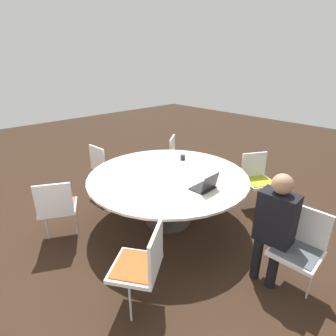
{
  "coord_description": "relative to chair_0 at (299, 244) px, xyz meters",
  "views": [
    {
      "loc": [
        -2.38,
        2.25,
        2.2
      ],
      "look_at": [
        0.0,
        0.0,
        0.84
      ],
      "focal_mm": 28.0,
      "sensor_mm": 36.0,
      "label": 1
    }
  ],
  "objects": [
    {
      "name": "conference_table",
      "position": [
        1.75,
        0.13,
        0.14
      ],
      "size": [
        2.18,
        2.18,
        0.74
      ],
      "color": "#333333",
      "rests_on": "ground_plane"
    },
    {
      "name": "person_0",
      "position": [
        0.24,
        0.09,
        0.19
      ],
      "size": [
        0.37,
        0.27,
        1.22
      ],
      "rotation": [
        0.0,
        0.0,
        6.32
      ],
      "color": "black",
      "rests_on": "ground_plane"
    },
    {
      "name": "handbag",
      "position": [
        3.06,
        -0.81,
        -0.38
      ],
      "size": [
        0.36,
        0.16,
        0.28
      ],
      "color": "#661E56",
      "rests_on": "ground_plane"
    },
    {
      "name": "coffee_cup",
      "position": [
        2.01,
        -0.44,
        0.26
      ],
      "size": [
        0.08,
        0.08,
        0.08
      ],
      "color": "black",
      "rests_on": "conference_table"
    },
    {
      "name": "ground_plane",
      "position": [
        1.75,
        0.13,
        -0.52
      ],
      "size": [
        16.0,
        16.0,
        0.0
      ],
      "primitive_type": "plane",
      "color": "black"
    },
    {
      "name": "chair_3",
      "position": [
        3.2,
        0.28,
        0.0
      ],
      "size": [
        0.46,
        0.44,
        0.87
      ],
      "rotation": [
        0.0,
        0.0,
        9.48
      ],
      "color": "silver",
      "rests_on": "ground_plane"
    },
    {
      "name": "chair_5",
      "position": [
        0.87,
        1.28,
        0.0
      ],
      "size": [
        0.6,
        0.6,
        0.87
      ],
      "rotation": [
        0.0,
        0.0,
        11.6
      ],
      "color": "silver",
      "rests_on": "ground_plane"
    },
    {
      "name": "chair_4",
      "position": [
        2.39,
        1.44,
        0.0
      ],
      "size": [
        0.58,
        0.59,
        0.87
      ],
      "rotation": [
        0.0,
        0.0,
        10.5
      ],
      "color": "silver",
      "rests_on": "ground_plane"
    },
    {
      "name": "chair_2",
      "position": [
        2.65,
        -1.01,
        0.0
      ],
      "size": [
        0.6,
        0.6,
        0.87
      ],
      "rotation": [
        0.0,
        0.0,
        8.48
      ],
      "color": "silver",
      "rests_on": "ground_plane"
    },
    {
      "name": "chair_1",
      "position": [
        1.11,
        -1.18,
        0.0
      ],
      "size": [
        0.58,
        0.59,
        0.87
      ],
      "rotation": [
        0.0,
        0.0,
        7.35
      ],
      "color": "silver",
      "rests_on": "ground_plane"
    },
    {
      "name": "chair_0",
      "position": [
        0.0,
        0.0,
        0.0
      ],
      "size": [
        0.45,
        0.43,
        0.87
      ],
      "rotation": [
        0.0,
        0.0,
        6.32
      ],
      "color": "silver",
      "rests_on": "ground_plane"
    },
    {
      "name": "laptop",
      "position": [
        1.11,
        0.11,
        0.27
      ],
      "size": [
        0.25,
        0.3,
        0.21
      ],
      "rotation": [
        0.0,
        0.0,
        1.6
      ],
      "color": "#232326",
      "rests_on": "conference_table"
    }
  ]
}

